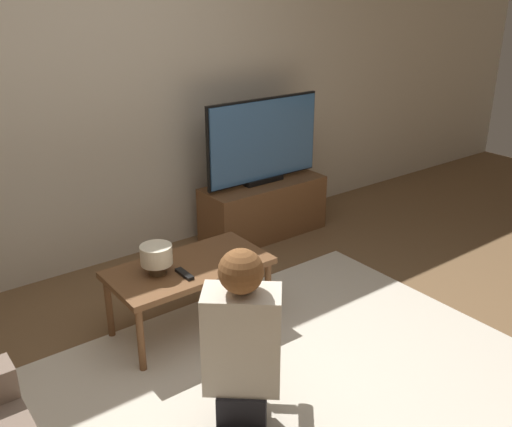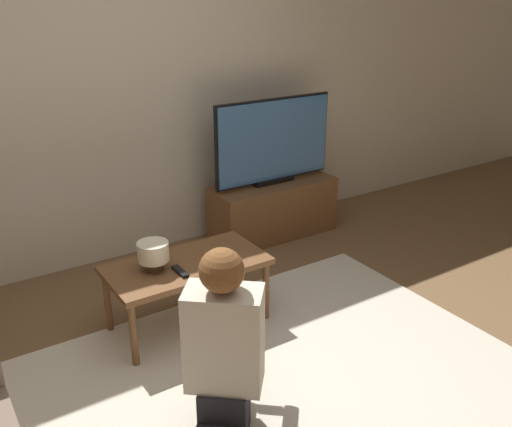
{
  "view_description": "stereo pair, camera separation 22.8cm",
  "coord_description": "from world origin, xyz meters",
  "px_view_note": "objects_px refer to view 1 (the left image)",
  "views": [
    {
      "loc": [
        -1.44,
        -1.85,
        1.96
      ],
      "look_at": [
        0.51,
        0.72,
        0.64
      ],
      "focal_mm": 40.0,
      "sensor_mm": 36.0,
      "label": 1
    },
    {
      "loc": [
        -1.25,
        -1.98,
        1.96
      ],
      "look_at": [
        0.51,
        0.72,
        0.64
      ],
      "focal_mm": 40.0,
      "sensor_mm": 36.0,
      "label": 2
    }
  ],
  "objects_px": {
    "coffee_table": "(189,272)",
    "person_kneeling": "(242,346)",
    "table_lamp": "(156,257)",
    "tv": "(264,141)"
  },
  "relations": [
    {
      "from": "coffee_table",
      "to": "person_kneeling",
      "type": "bearing_deg",
      "value": -106.38
    },
    {
      "from": "person_kneeling",
      "to": "table_lamp",
      "type": "distance_m",
      "value": 0.91
    },
    {
      "from": "tv",
      "to": "person_kneeling",
      "type": "height_order",
      "value": "tv"
    },
    {
      "from": "coffee_table",
      "to": "person_kneeling",
      "type": "distance_m",
      "value": 0.93
    },
    {
      "from": "tv",
      "to": "table_lamp",
      "type": "distance_m",
      "value": 1.64
    },
    {
      "from": "tv",
      "to": "person_kneeling",
      "type": "xyz_separation_m",
      "value": [
        -1.46,
        -1.73,
        -0.32
      ]
    },
    {
      "from": "table_lamp",
      "to": "coffee_table",
      "type": "bearing_deg",
      "value": -5.45
    },
    {
      "from": "coffee_table",
      "to": "table_lamp",
      "type": "height_order",
      "value": "table_lamp"
    },
    {
      "from": "coffee_table",
      "to": "table_lamp",
      "type": "bearing_deg",
      "value": 174.55
    },
    {
      "from": "coffee_table",
      "to": "table_lamp",
      "type": "relative_size",
      "value": 5.21
    }
  ]
}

